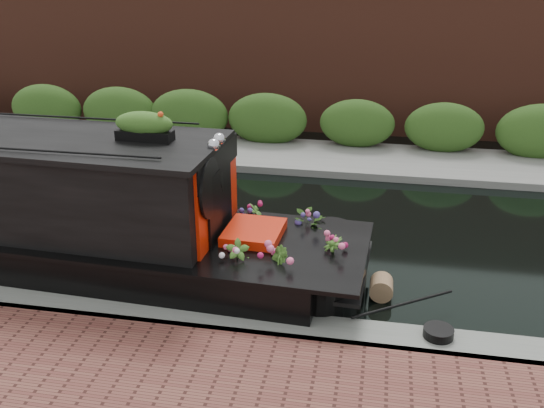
# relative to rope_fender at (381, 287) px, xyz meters

# --- Properties ---
(ground) EXTENTS (80.00, 80.00, 0.00)m
(ground) POSITION_rel_rope_fender_xyz_m (-2.96, 1.97, -0.17)
(ground) COLOR black
(ground) RESTS_ON ground
(near_bank_coping) EXTENTS (40.00, 0.60, 0.50)m
(near_bank_coping) POSITION_rel_rope_fender_xyz_m (-2.96, -1.33, -0.17)
(near_bank_coping) COLOR slate
(near_bank_coping) RESTS_ON ground
(far_bank_path) EXTENTS (40.00, 2.40, 0.34)m
(far_bank_path) POSITION_rel_rope_fender_xyz_m (-2.96, 6.17, -0.17)
(far_bank_path) COLOR slate
(far_bank_path) RESTS_ON ground
(far_hedge) EXTENTS (40.00, 1.10, 2.80)m
(far_hedge) POSITION_rel_rope_fender_xyz_m (-2.96, 7.07, -0.17)
(far_hedge) COLOR #2E521B
(far_hedge) RESTS_ON ground
(far_brick_wall) EXTENTS (40.00, 1.00, 8.00)m
(far_brick_wall) POSITION_rel_rope_fender_xyz_m (-2.96, 9.17, -0.17)
(far_brick_wall) COLOR #572A1D
(far_brick_wall) RESTS_ON ground
(rope_fender) EXTENTS (0.35, 0.37, 0.35)m
(rope_fender) POSITION_rel_rope_fender_xyz_m (0.00, 0.00, 0.00)
(rope_fender) COLOR #896848
(rope_fender) RESTS_ON ground
(coiled_mooring_rope) EXTENTS (0.39, 0.39, 0.12)m
(coiled_mooring_rope) POSITION_rel_rope_fender_xyz_m (0.74, -1.24, 0.14)
(coiled_mooring_rope) COLOR black
(coiled_mooring_rope) RESTS_ON near_bank_coping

